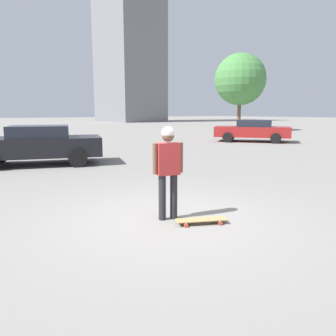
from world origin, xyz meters
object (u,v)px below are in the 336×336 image
at_px(person, 168,164).
at_px(car_parked_far, 252,130).
at_px(skateboard, 201,220).
at_px(car_parked_near, 37,144).

xyz_separation_m(person, car_parked_far, (9.05, -13.10, -0.25)).
xyz_separation_m(skateboard, car_parked_near, (8.00, 0.49, 0.66)).
bearing_deg(person, skateboard, -43.90).
distance_m(person, car_parked_far, 15.93).
relative_size(car_parked_near, car_parked_far, 1.00).
height_order(person, car_parked_near, person).
bearing_deg(car_parked_near, person, 111.12).
bearing_deg(car_parked_near, skateboard, 113.15).
relative_size(skateboard, car_parked_far, 0.18).
relative_size(skateboard, car_parked_near, 0.18).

